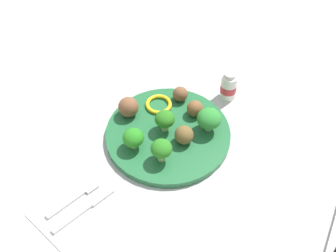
# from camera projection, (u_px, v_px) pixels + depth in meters

# --- Properties ---
(ground_plane) EXTENTS (4.00, 4.00, 0.00)m
(ground_plane) POSITION_uv_depth(u_px,v_px,m) (168.00, 136.00, 0.99)
(ground_plane) COLOR #B2B2AD
(plate) EXTENTS (0.28, 0.28, 0.02)m
(plate) POSITION_uv_depth(u_px,v_px,m) (168.00, 134.00, 0.98)
(plate) COLOR #236638
(plate) RESTS_ON ground_plane
(broccoli_floret_front_left) EXTENTS (0.04, 0.04, 0.05)m
(broccoli_floret_front_left) POSITION_uv_depth(u_px,v_px,m) (166.00, 119.00, 0.96)
(broccoli_floret_front_left) COLOR #92BE67
(broccoli_floret_front_left) RESTS_ON plate
(broccoli_floret_mid_right) EXTENTS (0.05, 0.05, 0.05)m
(broccoli_floret_mid_right) POSITION_uv_depth(u_px,v_px,m) (133.00, 138.00, 0.93)
(broccoli_floret_mid_right) COLOR #A4BB68
(broccoli_floret_mid_right) RESTS_ON plate
(broccoli_floret_back_left) EXTENTS (0.05, 0.05, 0.06)m
(broccoli_floret_back_left) POSITION_uv_depth(u_px,v_px,m) (209.00, 119.00, 0.95)
(broccoli_floret_back_left) COLOR #A2C378
(broccoli_floret_back_left) RESTS_ON plate
(broccoli_floret_center) EXTENTS (0.05, 0.05, 0.05)m
(broccoli_floret_center) POSITION_uv_depth(u_px,v_px,m) (161.00, 149.00, 0.90)
(broccoli_floret_center) COLOR #A2CB6E
(broccoli_floret_center) RESTS_ON plate
(meatball_center) EXTENTS (0.04, 0.04, 0.04)m
(meatball_center) POSITION_uv_depth(u_px,v_px,m) (196.00, 109.00, 1.00)
(meatball_center) COLOR brown
(meatball_center) RESTS_ON plate
(meatball_front_left) EXTENTS (0.04, 0.04, 0.04)m
(meatball_front_left) POSITION_uv_depth(u_px,v_px,m) (184.00, 135.00, 0.94)
(meatball_front_left) COLOR brown
(meatball_front_left) RESTS_ON plate
(meatball_back_left) EXTENTS (0.04, 0.04, 0.04)m
(meatball_back_left) POSITION_uv_depth(u_px,v_px,m) (180.00, 94.00, 1.03)
(meatball_back_left) COLOR brown
(meatball_back_left) RESTS_ON plate
(meatball_mid_left) EXTENTS (0.05, 0.05, 0.05)m
(meatball_mid_left) POSITION_uv_depth(u_px,v_px,m) (128.00, 107.00, 0.99)
(meatball_mid_left) COLOR brown
(meatball_mid_left) RESTS_ON plate
(pepper_ring_near_rim) EXTENTS (0.07, 0.07, 0.01)m
(pepper_ring_near_rim) POSITION_uv_depth(u_px,v_px,m) (159.00, 104.00, 1.03)
(pepper_ring_near_rim) COLOR yellow
(pepper_ring_near_rim) RESTS_ON plate
(napkin) EXTENTS (0.18, 0.14, 0.01)m
(napkin) POSITION_uv_depth(u_px,v_px,m) (78.00, 205.00, 0.87)
(napkin) COLOR white
(napkin) RESTS_ON ground_plane
(fork) EXTENTS (0.12, 0.02, 0.01)m
(fork) POSITION_uv_depth(u_px,v_px,m) (75.00, 196.00, 0.88)
(fork) COLOR silver
(fork) RESTS_ON napkin
(knife) EXTENTS (0.15, 0.02, 0.01)m
(knife) POSITION_uv_depth(u_px,v_px,m) (86.00, 207.00, 0.86)
(knife) COLOR silver
(knife) RESTS_ON napkin
(yogurt_bottle) EXTENTS (0.04, 0.04, 0.08)m
(yogurt_bottle) POSITION_uv_depth(u_px,v_px,m) (228.00, 86.00, 1.05)
(yogurt_bottle) COLOR white
(yogurt_bottle) RESTS_ON ground_plane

